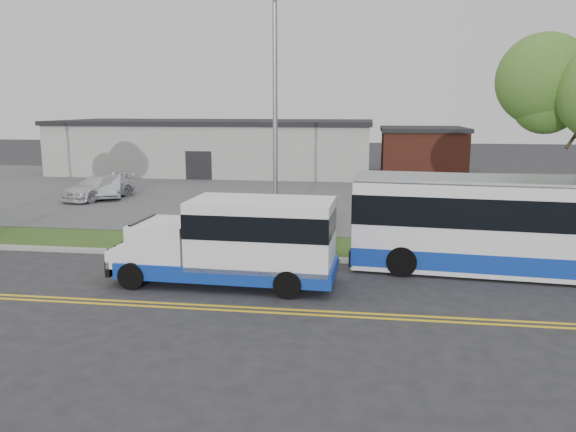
% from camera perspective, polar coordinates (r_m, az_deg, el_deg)
% --- Properties ---
extents(ground, '(140.00, 140.00, 0.00)m').
position_cam_1_polar(ground, '(20.01, -11.13, -4.85)').
color(ground, '#28282B').
rests_on(ground, ground).
extents(lane_line_north, '(70.00, 0.12, 0.01)m').
position_cam_1_polar(lane_line_north, '(16.60, -15.54, -8.36)').
color(lane_line_north, yellow).
rests_on(lane_line_north, ground).
extents(lane_line_south, '(70.00, 0.12, 0.01)m').
position_cam_1_polar(lane_line_south, '(16.34, -15.96, -8.70)').
color(lane_line_south, yellow).
rests_on(lane_line_south, ground).
extents(curb, '(80.00, 0.30, 0.15)m').
position_cam_1_polar(curb, '(21.00, -10.15, -3.85)').
color(curb, '#9E9B93').
rests_on(curb, ground).
extents(verge, '(80.00, 3.30, 0.10)m').
position_cam_1_polar(verge, '(22.66, -8.72, -2.77)').
color(verge, '#324717').
rests_on(verge, ground).
extents(parking_lot, '(80.00, 25.00, 0.10)m').
position_cam_1_polar(parking_lot, '(36.13, -2.24, 2.49)').
color(parking_lot, '#4C4C4F').
rests_on(parking_lot, ground).
extents(commercial_building, '(25.40, 10.40, 4.35)m').
position_cam_1_polar(commercial_building, '(46.95, -7.30, 6.99)').
color(commercial_building, '#9E9E99').
rests_on(commercial_building, ground).
extents(brick_wing, '(6.30, 7.30, 3.90)m').
position_cam_1_polar(brick_wing, '(44.45, 13.44, 6.28)').
color(brick_wing, brown).
rests_on(brick_wing, ground).
extents(streetlight_near, '(0.35, 1.53, 9.50)m').
position_cam_1_polar(streetlight_near, '(21.16, -1.35, 10.56)').
color(streetlight_near, gray).
rests_on(streetlight_near, verge).
extents(shuttle_bus, '(7.06, 2.55, 2.67)m').
position_cam_1_polar(shuttle_bus, '(17.22, -4.88, -2.35)').
color(shuttle_bus, '#0E34A1').
rests_on(shuttle_bus, ground).
extents(transit_bus, '(11.51, 3.57, 3.14)m').
position_cam_1_polar(transit_bus, '(19.81, 23.26, -0.98)').
color(transit_bus, white).
rests_on(transit_bus, ground).
extents(parked_car_a, '(2.79, 4.16, 1.30)m').
position_cam_1_polar(parked_car_a, '(35.16, -17.69, 2.89)').
color(parked_car_a, '#ADB0B5').
rests_on(parked_car_a, parking_lot).
extents(parked_car_b, '(3.30, 5.10, 1.37)m').
position_cam_1_polar(parked_car_b, '(34.74, -18.65, 2.80)').
color(parked_car_b, silver).
rests_on(parked_car_b, parking_lot).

